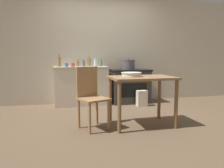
# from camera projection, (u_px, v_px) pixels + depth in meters

# --- Properties ---
(ground_plane) EXTENTS (14.00, 14.00, 0.00)m
(ground_plane) POSITION_uv_depth(u_px,v_px,m) (118.00, 119.00, 3.90)
(ground_plane) COLOR brown
(wall_back) EXTENTS (8.00, 0.07, 2.55)m
(wall_back) POSITION_uv_depth(u_px,v_px,m) (101.00, 49.00, 5.27)
(wall_back) COLOR beige
(wall_back) RESTS_ON ground_plane
(counter_cabinet) EXTENTS (1.21, 0.52, 0.88)m
(counter_cabinet) POSITION_uv_depth(u_px,v_px,m) (81.00, 86.00, 4.98)
(counter_cabinet) COLOR beige
(counter_cabinet) RESTS_ON ground_plane
(stove) EXTENTS (0.93, 0.57, 0.80)m
(stove) POSITION_uv_depth(u_px,v_px,m) (130.00, 86.00, 5.24)
(stove) COLOR #38332D
(stove) RESTS_ON ground_plane
(work_table) EXTENTS (1.00, 0.67, 0.79)m
(work_table) POSITION_uv_depth(u_px,v_px,m) (142.00, 85.00, 3.46)
(work_table) COLOR olive
(work_table) RESTS_ON ground_plane
(chair) EXTENTS (0.52, 0.52, 0.95)m
(chair) POSITION_uv_depth(u_px,v_px,m) (91.00, 95.00, 3.35)
(chair) COLOR #997047
(chair) RESTS_ON ground_plane
(flour_sack) EXTENTS (0.22, 0.16, 0.35)m
(flour_sack) POSITION_uv_depth(u_px,v_px,m) (142.00, 98.00, 4.88)
(flour_sack) COLOR beige
(flour_sack) RESTS_ON ground_plane
(stock_pot) EXTENTS (0.32, 0.32, 0.25)m
(stock_pot) POSITION_uv_depth(u_px,v_px,m) (128.00, 65.00, 5.17)
(stock_pot) COLOR #4C4C51
(stock_pot) RESTS_ON stove
(mixing_bowl_large) EXTENTS (0.32, 0.32, 0.06)m
(mixing_bowl_large) POSITION_uv_depth(u_px,v_px,m) (131.00, 74.00, 3.48)
(mixing_bowl_large) COLOR silver
(mixing_bowl_large) RESTS_ON work_table
(bottle_far_left) EXTENTS (0.07, 0.07, 0.29)m
(bottle_far_left) POSITION_uv_depth(u_px,v_px,m) (59.00, 62.00, 4.89)
(bottle_far_left) COLOR olive
(bottle_far_left) RESTS_ON counter_cabinet
(bottle_left) EXTENTS (0.06, 0.06, 0.24)m
(bottle_left) POSITION_uv_depth(u_px,v_px,m) (89.00, 62.00, 5.14)
(bottle_left) COLOR olive
(bottle_left) RESTS_ON counter_cabinet
(bottle_mid_left) EXTENTS (0.06, 0.06, 0.16)m
(bottle_mid_left) POSITION_uv_depth(u_px,v_px,m) (78.00, 64.00, 5.05)
(bottle_mid_left) COLOR olive
(bottle_mid_left) RESTS_ON counter_cabinet
(bottle_center_left) EXTENTS (0.08, 0.08, 0.17)m
(bottle_center_left) POSITION_uv_depth(u_px,v_px,m) (101.00, 63.00, 5.18)
(bottle_center_left) COLOR #517F5B
(bottle_center_left) RESTS_ON counter_cabinet
(bottle_center) EXTENTS (0.07, 0.07, 0.20)m
(bottle_center) POSITION_uv_depth(u_px,v_px,m) (95.00, 63.00, 5.08)
(bottle_center) COLOR silver
(bottle_center) RESTS_ON counter_cabinet
(bottle_center_right) EXTENTS (0.06, 0.06, 0.17)m
(bottle_center_right) POSITION_uv_depth(u_px,v_px,m) (84.00, 63.00, 5.03)
(bottle_center_right) COLOR #3D5675
(bottle_center_right) RESTS_ON counter_cabinet
(cup_mid_right) EXTENTS (0.08, 0.08, 0.09)m
(cup_mid_right) POSITION_uv_depth(u_px,v_px,m) (66.00, 65.00, 4.76)
(cup_mid_right) COLOR #4C6B99
(cup_mid_right) RESTS_ON counter_cabinet
(cup_right) EXTENTS (0.09, 0.09, 0.09)m
(cup_right) POSITION_uv_depth(u_px,v_px,m) (73.00, 65.00, 4.76)
(cup_right) COLOR #B74C42
(cup_right) RESTS_ON counter_cabinet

